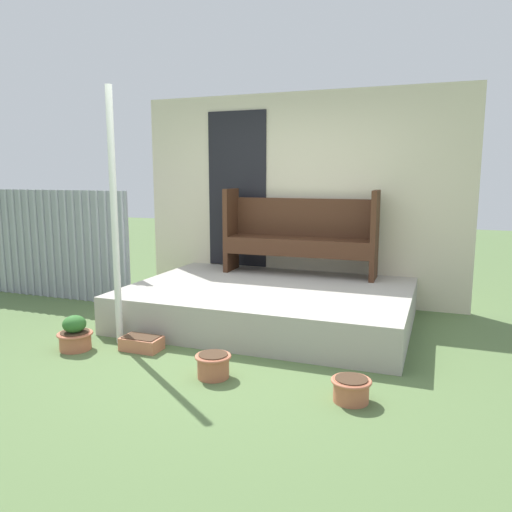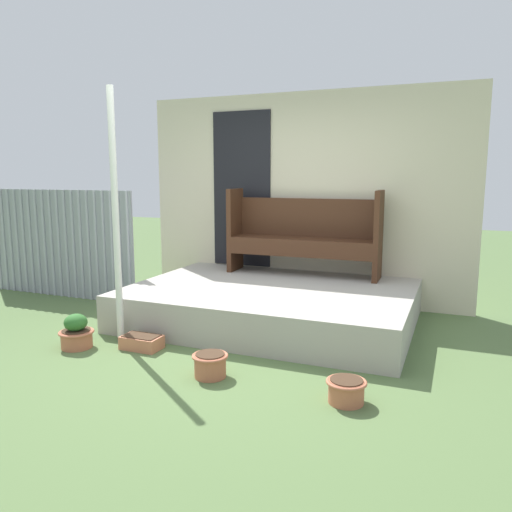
% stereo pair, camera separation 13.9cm
% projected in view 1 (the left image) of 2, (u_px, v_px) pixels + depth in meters
% --- Properties ---
extents(ground_plane, '(24.00, 24.00, 0.00)m').
position_uv_depth(ground_plane, '(224.00, 352.00, 4.53)').
color(ground_plane, '#516B3D').
extents(porch_slab, '(2.97, 2.12, 0.39)m').
position_uv_depth(porch_slab, '(270.00, 304.00, 5.45)').
color(porch_slab, '#A8A399').
rests_on(porch_slab, ground_plane).
extents(house_wall, '(4.17, 0.08, 2.60)m').
position_uv_depth(house_wall, '(295.00, 198.00, 6.29)').
color(house_wall, beige).
rests_on(house_wall, ground_plane).
extents(fence_corrugated, '(2.31, 0.05, 1.41)m').
position_uv_depth(fence_corrugated, '(53.00, 244.00, 6.46)').
color(fence_corrugated, gray).
rests_on(fence_corrugated, ground_plane).
extents(support_post, '(0.06, 0.06, 2.39)m').
position_uv_depth(support_post, '(114.00, 219.00, 4.61)').
color(support_post, white).
rests_on(support_post, ground_plane).
extents(bench, '(1.85, 0.43, 1.03)m').
position_uv_depth(bench, '(300.00, 231.00, 6.04)').
color(bench, '#422616').
rests_on(bench, porch_slab).
extents(flower_pot_left, '(0.32, 0.32, 0.32)m').
position_uv_depth(flower_pot_left, '(75.00, 335.00, 4.59)').
color(flower_pot_left, '#B76647').
rests_on(flower_pot_left, ground_plane).
extents(flower_pot_middle, '(0.29, 0.29, 0.19)m').
position_uv_depth(flower_pot_middle, '(213.00, 364.00, 3.96)').
color(flower_pot_middle, '#B76647').
rests_on(flower_pot_middle, ground_plane).
extents(flower_pot_right, '(0.29, 0.29, 0.17)m').
position_uv_depth(flower_pot_right, '(351.00, 388.00, 3.54)').
color(flower_pot_right, '#B76647').
rests_on(flower_pot_right, ground_plane).
extents(planter_box_rect, '(0.37, 0.22, 0.13)m').
position_uv_depth(planter_box_rect, '(142.00, 343.00, 4.59)').
color(planter_box_rect, '#C67251').
rests_on(planter_box_rect, ground_plane).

